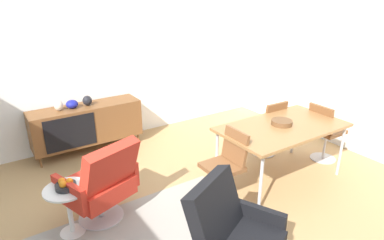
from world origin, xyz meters
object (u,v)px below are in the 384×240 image
object	(u,v)px
sideboard	(87,124)
vase_sculptural_dark	(58,105)
vase_cobalt	(72,104)
dining_chair_near_window	(226,164)
dining_table	(282,129)
dining_chair_back_right	(268,126)
fruit_bowl	(65,185)
vase_ceramic_small	(87,101)
lounge_chair_red	(101,182)
wooden_bowl_on_table	(282,122)
side_table_round	(69,206)
armchair_black_shell	(233,239)
dining_chair_far_end	(324,130)

from	to	relation	value
sideboard	vase_sculptural_dark	xyz separation A→B (m)	(-0.36, 0.00, 0.36)
vase_cobalt	dining_chair_near_window	bearing A→B (deg)	-63.18
dining_table	dining_chair_near_window	distance (m)	0.92
dining_chair_back_right	fruit_bowl	xyz separation A→B (m)	(-2.90, -0.15, 0.09)
vase_ceramic_small	dining_table	size ratio (longest dim) A/B	0.09
sideboard	lounge_chair_red	world-z (taller)	lounge_chair_red
vase_sculptural_dark	lounge_chair_red	distance (m)	1.78
dining_table	dining_chair_near_window	xyz separation A→B (m)	(-0.89, -0.00, -0.23)
wooden_bowl_on_table	fruit_bowl	size ratio (longest dim) A/B	1.30
vase_ceramic_small	side_table_round	xyz separation A→B (m)	(-0.79, -1.76, -0.47)
sideboard	vase_sculptural_dark	distance (m)	0.51
sideboard	vase_ceramic_small	distance (m)	0.36
fruit_bowl	dining_table	bearing A→B (deg)	-9.10
fruit_bowl	sideboard	bearing A→B (deg)	67.22
dining_table	dining_chair_back_right	bearing A→B (deg)	58.12
dining_table	lounge_chair_red	size ratio (longest dim) A/B	1.69
vase_ceramic_small	lounge_chair_red	size ratio (longest dim) A/B	0.16
sideboard	lounge_chair_red	distance (m)	1.79
vase_sculptural_dark	armchair_black_shell	bearing A→B (deg)	-80.01
dining_chair_near_window	armchair_black_shell	world-z (taller)	armchair_black_shell
vase_cobalt	dining_table	distance (m)	2.95
dining_chair_back_right	dining_table	bearing A→B (deg)	-121.88
dining_chair_back_right	armchair_black_shell	xyz separation A→B (m)	(-1.96, -1.55, -0.00)
vase_ceramic_small	armchair_black_shell	world-z (taller)	armchair_black_shell
sideboard	armchair_black_shell	world-z (taller)	armchair_black_shell
wooden_bowl_on_table	dining_chair_near_window	size ratio (longest dim) A/B	0.30
dining_chair_far_end	dining_chair_near_window	distance (m)	1.78
sideboard	dining_chair_near_window	distance (m)	2.36
lounge_chair_red	side_table_round	xyz separation A→B (m)	(-0.35, -0.01, -0.15)
fruit_bowl	vase_sculptural_dark	bearing A→B (deg)	77.85
vase_cobalt	dining_chair_near_window	distance (m)	2.46
sideboard	dining_chair_far_end	size ratio (longest dim) A/B	1.87
dining_table	dining_chair_back_right	xyz separation A→B (m)	(0.35, 0.56, -0.23)
vase_sculptural_dark	dining_table	xyz separation A→B (m)	(2.17, -2.17, -0.10)
wooden_bowl_on_table	dining_chair_near_window	bearing A→B (deg)	-178.00
wooden_bowl_on_table	lounge_chair_red	bearing A→B (deg)	169.99
vase_sculptural_dark	side_table_round	bearing A→B (deg)	-102.11
vase_sculptural_dark	lounge_chair_red	world-z (taller)	lounge_chair_red
dining_chair_far_end	armchair_black_shell	distance (m)	2.69
vase_cobalt	side_table_round	world-z (taller)	vase_cobalt
sideboard	side_table_round	world-z (taller)	sideboard
vase_cobalt	fruit_bowl	bearing A→B (deg)	-107.71
vase_sculptural_dark	side_table_round	distance (m)	1.87
vase_sculptural_dark	wooden_bowl_on_table	bearing A→B (deg)	-44.49
dining_chair_far_end	side_table_round	size ratio (longest dim) A/B	1.65
dining_chair_near_window	fruit_bowl	world-z (taller)	dining_chair_near_window
vase_sculptural_dark	armchair_black_shell	distance (m)	3.23
sideboard	vase_sculptural_dark	world-z (taller)	vase_sculptural_dark
dining_chair_near_window	side_table_round	world-z (taller)	dining_chair_near_window
vase_cobalt	dining_chair_back_right	bearing A→B (deg)	-34.66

